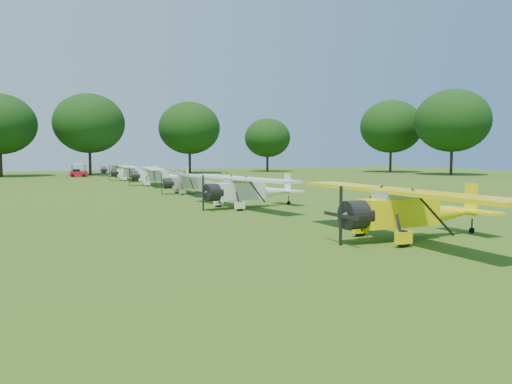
# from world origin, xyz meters

# --- Properties ---
(ground) EXTENTS (160.00, 160.00, 0.00)m
(ground) POSITION_xyz_m (0.00, 0.00, 0.00)
(ground) COLOR #295314
(ground) RESTS_ON ground
(tree_belt) EXTENTS (137.36, 130.27, 14.52)m
(tree_belt) POSITION_xyz_m (3.57, 0.16, 8.03)
(tree_belt) COLOR black
(tree_belt) RESTS_ON ground
(aircraft_2) EXTENTS (7.06, 11.23, 2.22)m
(aircraft_2) POSITION_xyz_m (0.65, -10.96, 1.29)
(aircraft_2) COLOR #FFEA0A
(aircraft_2) RESTS_ON ground
(aircraft_3) EXTENTS (6.86, 10.89, 2.14)m
(aircraft_3) POSITION_xyz_m (-0.19, 2.40, 1.25)
(aircraft_3) COLOR white
(aircraft_3) RESTS_ON ground
(aircraft_4) EXTENTS (5.82, 9.28, 1.82)m
(aircraft_4) POSITION_xyz_m (0.42, 14.57, 1.07)
(aircraft_4) COLOR silver
(aircraft_4) RESTS_ON ground
(aircraft_5) EXTENTS (6.64, 10.52, 2.07)m
(aircraft_5) POSITION_xyz_m (0.67, 26.55, 1.21)
(aircraft_5) COLOR white
(aircraft_5) RESTS_ON ground
(aircraft_6) EXTENTS (6.32, 10.07, 1.98)m
(aircraft_6) POSITION_xyz_m (0.45, 37.74, 1.16)
(aircraft_6) COLOR white
(aircraft_6) RESTS_ON ground
(aircraft_7) EXTENTS (6.36, 10.09, 1.98)m
(aircraft_7) POSITION_xyz_m (1.20, 49.78, 1.16)
(aircraft_7) COLOR silver
(aircraft_7) RESTS_ON ground
(golf_cart) EXTENTS (2.51, 1.85, 1.93)m
(golf_cart) POSITION_xyz_m (-4.64, 50.63, 0.65)
(golf_cart) COLOR red
(golf_cart) RESTS_ON ground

